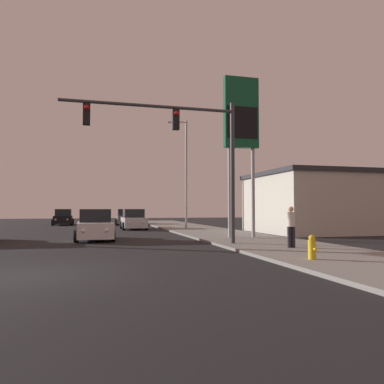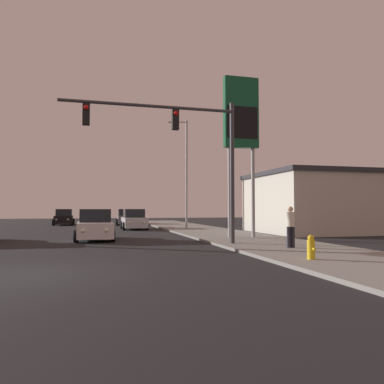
{
  "view_description": "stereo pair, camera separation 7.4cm",
  "coord_description": "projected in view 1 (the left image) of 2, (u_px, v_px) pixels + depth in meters",
  "views": [
    {
      "loc": [
        1.58,
        -10.35,
        1.69
      ],
      "look_at": [
        7.11,
        10.81,
        2.68
      ],
      "focal_mm": 35.0,
      "sensor_mm": 36.0,
      "label": 1
    },
    {
      "loc": [
        1.65,
        -10.37,
        1.69
      ],
      "look_at": [
        7.11,
        10.81,
        2.68
      ],
      "focal_mm": 35.0,
      "sensor_mm": 36.0,
      "label": 2
    }
  ],
  "objects": [
    {
      "name": "car_silver",
      "position": [
        134.0,
        220.0,
        31.12
      ],
      "size": [
        2.04,
        4.32,
        1.68
      ],
      "rotation": [
        0.0,
        0.0,
        3.15
      ],
      "color": "#B7B7BC",
      "rests_on": "ground"
    },
    {
      "name": "street_lamp",
      "position": [
        185.0,
        168.0,
        31.22
      ],
      "size": [
        1.74,
        0.24,
        9.0
      ],
      "color": "#99999E",
      "rests_on": "sidewalk_right"
    },
    {
      "name": "car_white",
      "position": [
        95.0,
        226.0,
        20.33
      ],
      "size": [
        2.04,
        4.33,
        1.68
      ],
      "rotation": [
        0.0,
        0.0,
        3.16
      ],
      "color": "silver",
      "rests_on": "ground"
    },
    {
      "name": "ground_plane",
      "position": [
        30.0,
        275.0,
        9.52
      ],
      "size": [
        120.0,
        120.0,
        0.0
      ],
      "primitive_type": "plane",
      "color": "black"
    },
    {
      "name": "gas_station_sign",
      "position": [
        241.0,
        121.0,
        21.04
      ],
      "size": [
        2.0,
        0.42,
        9.0
      ],
      "color": "#99999E",
      "rests_on": "sidewalk_right"
    },
    {
      "name": "sidewalk_right",
      "position": [
        236.0,
        237.0,
        21.59
      ],
      "size": [
        5.0,
        60.0,
        0.12
      ],
      "color": "gray",
      "rests_on": "ground"
    },
    {
      "name": "pedestrian_on_sidewalk",
      "position": [
        291.0,
        225.0,
        15.22
      ],
      "size": [
        0.34,
        0.32,
        1.67
      ],
      "color": "#23232D",
      "rests_on": "sidewalk_right"
    },
    {
      "name": "car_grey",
      "position": [
        125.0,
        218.0,
        40.39
      ],
      "size": [
        2.04,
        4.32,
        1.68
      ],
      "rotation": [
        0.0,
        0.0,
        3.13
      ],
      "color": "slate",
      "rests_on": "ground"
    },
    {
      "name": "traffic_light_mast",
      "position": [
        185.0,
        141.0,
        16.77
      ],
      "size": [
        7.78,
        0.36,
        6.5
      ],
      "color": "#38383D",
      "rests_on": "sidewalk_right"
    },
    {
      "name": "car_black",
      "position": [
        63.0,
        218.0,
        39.53
      ],
      "size": [
        2.04,
        4.34,
        1.68
      ],
      "rotation": [
        0.0,
        0.0,
        3.17
      ],
      "color": "black",
      "rests_on": "ground"
    },
    {
      "name": "building_gas_station",
      "position": [
        327.0,
        203.0,
        27.22
      ],
      "size": [
        10.3,
        8.3,
        4.3
      ],
      "color": "beige",
      "rests_on": "ground"
    },
    {
      "name": "fire_hydrant",
      "position": [
        312.0,
        247.0,
        11.68
      ],
      "size": [
        0.24,
        0.34,
        0.76
      ],
      "color": "gold",
      "rests_on": "sidewalk_right"
    }
  ]
}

